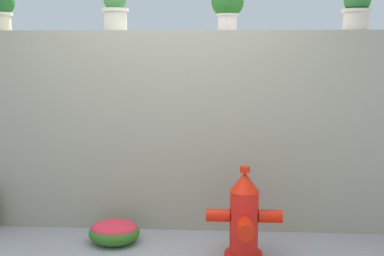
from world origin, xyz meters
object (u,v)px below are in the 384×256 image
(potted_plant_3, at_px, (228,2))
(fire_hydrant, at_px, (244,217))
(potted_plant_2, at_px, (115,6))
(potted_plant_4, at_px, (357,5))
(flower_bush_left, at_px, (114,231))

(potted_plant_3, relative_size, fire_hydrant, 0.54)
(potted_plant_2, bearing_deg, fire_hydrant, -31.41)
(potted_plant_3, xyz_separation_m, potted_plant_4, (1.17, -0.06, -0.04))
(potted_plant_4, height_order, fire_hydrant, potted_plant_4)
(potted_plant_2, bearing_deg, potted_plant_3, 3.83)
(potted_plant_4, bearing_deg, fire_hydrant, -144.30)
(fire_hydrant, bearing_deg, potted_plant_3, 100.50)
(potted_plant_2, distance_m, potted_plant_3, 1.05)
(potted_plant_3, relative_size, flower_bush_left, 0.91)
(potted_plant_3, distance_m, fire_hydrant, 1.99)
(fire_hydrant, height_order, flower_bush_left, fire_hydrant)
(potted_plant_2, bearing_deg, flower_bush_left, -84.68)
(potted_plant_4, bearing_deg, potted_plant_2, -179.80)
(potted_plant_2, xyz_separation_m, fire_hydrant, (1.19, -0.73, -1.77))
(potted_plant_2, height_order, fire_hydrant, potted_plant_2)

